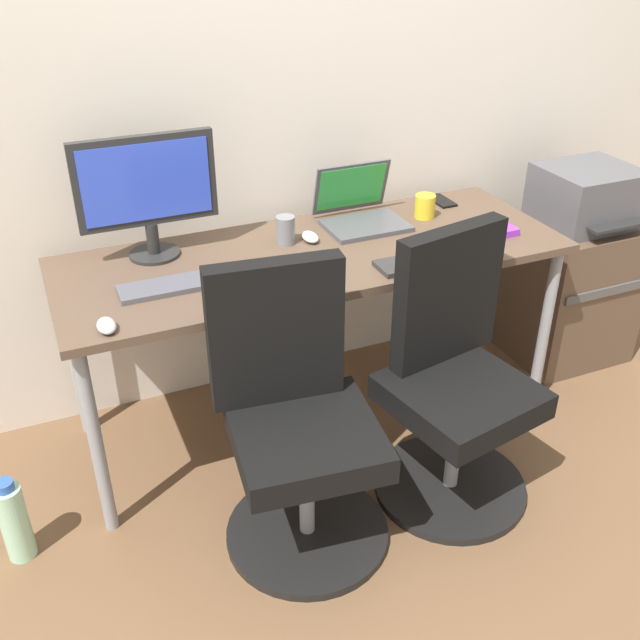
# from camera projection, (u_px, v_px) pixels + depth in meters

# --- Properties ---
(ground_plane) EXTENTS (5.28, 5.28, 0.00)m
(ground_plane) POSITION_uv_depth(u_px,v_px,m) (315.00, 416.00, 3.00)
(ground_plane) COLOR brown
(back_wall) EXTENTS (4.40, 0.04, 2.60)m
(back_wall) POSITION_uv_depth(u_px,v_px,m) (270.00, 70.00, 2.67)
(back_wall) COLOR silver
(back_wall) RESTS_ON ground
(desk) EXTENTS (1.84, 0.67, 0.75)m
(desk) POSITION_uv_depth(u_px,v_px,m) (315.00, 267.00, 2.65)
(desk) COLOR brown
(desk) RESTS_ON ground
(office_chair_left) EXTENTS (0.54, 0.54, 0.94)m
(office_chair_left) POSITION_uv_depth(u_px,v_px,m) (296.00, 425.00, 2.27)
(office_chair_left) COLOR black
(office_chair_left) RESTS_ON ground
(office_chair_right) EXTENTS (0.54, 0.54, 0.94)m
(office_chair_right) POSITION_uv_depth(u_px,v_px,m) (454.00, 383.00, 2.47)
(office_chair_right) COLOR black
(office_chair_right) RESTS_ON ground
(side_cabinet) EXTENTS (0.49, 0.45, 0.64)m
(side_cabinet) POSITION_uv_depth(u_px,v_px,m) (568.00, 289.00, 3.28)
(side_cabinet) COLOR brown
(side_cabinet) RESTS_ON ground
(printer) EXTENTS (0.38, 0.40, 0.24)m
(printer) POSITION_uv_depth(u_px,v_px,m) (586.00, 196.00, 3.05)
(printer) COLOR #515156
(printer) RESTS_ON side_cabinet
(water_bottle_on_floor) EXTENTS (0.09, 0.09, 0.31)m
(water_bottle_on_floor) POSITION_uv_depth(u_px,v_px,m) (14.00, 521.00, 2.30)
(water_bottle_on_floor) COLOR #A5D8B2
(water_bottle_on_floor) RESTS_ON ground
(desktop_monitor) EXTENTS (0.48, 0.18, 0.43)m
(desktop_monitor) POSITION_uv_depth(u_px,v_px,m) (147.00, 189.00, 2.47)
(desktop_monitor) COLOR #262626
(desktop_monitor) RESTS_ON desk
(open_laptop) EXTENTS (0.31, 0.28, 0.22)m
(open_laptop) POSITION_uv_depth(u_px,v_px,m) (360.00, 210.00, 2.82)
(open_laptop) COLOR #4C4C51
(open_laptop) RESTS_ON desk
(keyboard_by_monitor) EXTENTS (0.34, 0.12, 0.02)m
(keyboard_by_monitor) POSITION_uv_depth(u_px,v_px,m) (171.00, 286.00, 2.37)
(keyboard_by_monitor) COLOR #515156
(keyboard_by_monitor) RESTS_ON desk
(keyboard_by_laptop) EXTENTS (0.34, 0.12, 0.02)m
(keyboard_by_laptop) POSITION_uv_depth(u_px,v_px,m) (423.00, 261.00, 2.53)
(keyboard_by_laptop) COLOR #2D2D2D
(keyboard_by_laptop) RESTS_ON desk
(mouse_by_monitor) EXTENTS (0.06, 0.10, 0.03)m
(mouse_by_monitor) POSITION_uv_depth(u_px,v_px,m) (310.00, 237.00, 2.69)
(mouse_by_monitor) COLOR silver
(mouse_by_monitor) RESTS_ON desk
(mouse_by_laptop) EXTENTS (0.06, 0.10, 0.03)m
(mouse_by_laptop) POSITION_uv_depth(u_px,v_px,m) (106.00, 326.00, 2.14)
(mouse_by_laptop) COLOR #B7B7B7
(mouse_by_laptop) RESTS_ON desk
(coffee_mug) EXTENTS (0.08, 0.08, 0.09)m
(coffee_mug) POSITION_uv_depth(u_px,v_px,m) (425.00, 206.00, 2.88)
(coffee_mug) COLOR yellow
(coffee_mug) RESTS_ON desk
(pen_cup) EXTENTS (0.07, 0.07, 0.10)m
(pen_cup) POSITION_uv_depth(u_px,v_px,m) (285.00, 230.00, 2.65)
(pen_cup) COLOR slate
(pen_cup) RESTS_ON desk
(phone_near_monitor) EXTENTS (0.07, 0.14, 0.01)m
(phone_near_monitor) POSITION_uv_depth(u_px,v_px,m) (441.00, 201.00, 3.04)
(phone_near_monitor) COLOR black
(phone_near_monitor) RESTS_ON desk
(notebook) EXTENTS (0.21, 0.15, 0.03)m
(notebook) POSITION_uv_depth(u_px,v_px,m) (485.00, 230.00, 2.76)
(notebook) COLOR purple
(notebook) RESTS_ON desk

